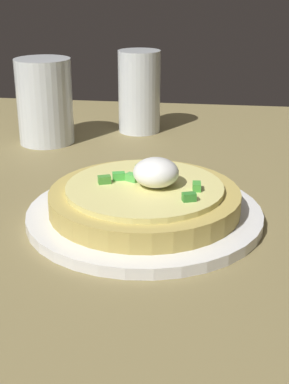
{
  "coord_description": "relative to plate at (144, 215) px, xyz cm",
  "views": [
    {
      "loc": [
        -51.66,
        -21.99,
        27.2
      ],
      "look_at": [
        -0.07,
        -14.99,
        5.91
      ],
      "focal_mm": 51.49,
      "sensor_mm": 36.0,
      "label": 1
    }
  ],
  "objects": [
    {
      "name": "dining_table",
      "position": [
        0.07,
        14.99,
        -1.96
      ],
      "size": [
        106.74,
        89.09,
        2.79
      ],
      "primitive_type": "cube",
      "color": "olive",
      "rests_on": "ground"
    },
    {
      "name": "pizza",
      "position": [
        0.03,
        -0.07,
        2.02
      ],
      "size": [
        19.68,
        19.68,
        5.63
      ],
      "color": "tan",
      "rests_on": "plate"
    },
    {
      "name": "plate",
      "position": [
        0.0,
        0.0,
        0.0
      ],
      "size": [
        24.39,
        24.39,
        1.12
      ],
      "primitive_type": "cylinder",
      "color": "white",
      "rests_on": "dining_table"
    },
    {
      "name": "cup_near",
      "position": [
        25.42,
        18.23,
        4.92
      ],
      "size": [
        8.14,
        8.14,
        12.38
      ],
      "color": "silver",
      "rests_on": "dining_table"
    },
    {
      "name": "cup_far",
      "position": [
        33.33,
        5.35,
        5.05
      ],
      "size": [
        6.61,
        6.61,
        12.68
      ],
      "color": "silver",
      "rests_on": "dining_table"
    }
  ]
}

